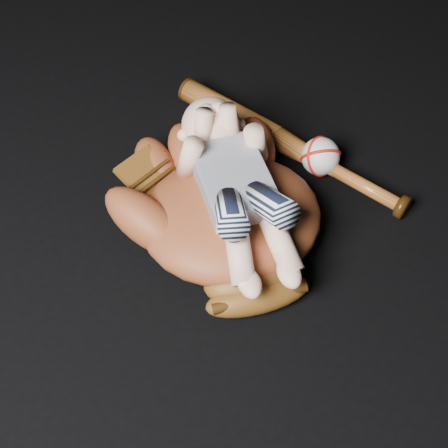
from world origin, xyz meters
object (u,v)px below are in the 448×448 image
at_px(baseball_glove, 231,211).
at_px(baseball_bat, 289,145).
at_px(baseball, 321,156).
at_px(newborn_baby, 239,188).

xyz_separation_m(baseball_glove, baseball_bat, (0.18, 0.14, -0.04)).
height_order(baseball_bat, baseball, baseball).
xyz_separation_m(newborn_baby, baseball_bat, (0.17, 0.15, -0.10)).
relative_size(baseball_glove, baseball_bat, 0.84).
xyz_separation_m(baseball_glove, baseball, (0.21, 0.08, -0.03)).
height_order(baseball_glove, newborn_baby, newborn_baby).
xyz_separation_m(newborn_baby, baseball, (0.20, 0.09, -0.09)).
height_order(newborn_baby, baseball, newborn_baby).
height_order(baseball_glove, baseball, baseball_glove).
bearing_deg(baseball, baseball_bat, 119.20).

